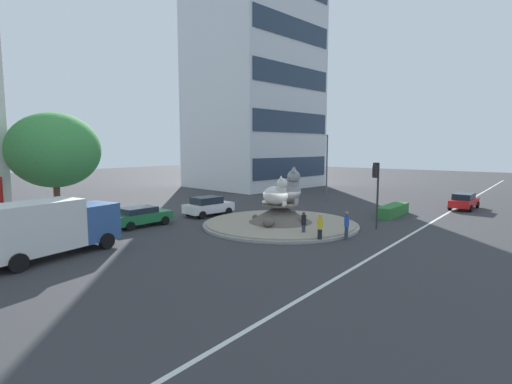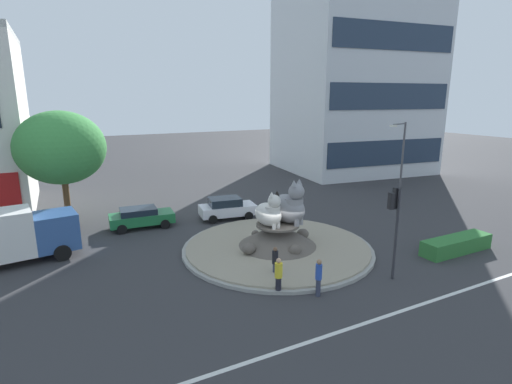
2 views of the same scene
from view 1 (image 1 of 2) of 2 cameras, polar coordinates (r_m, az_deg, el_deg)
ground_plane at (r=28.98m, az=3.54°, el=-4.88°), size 160.00×160.00×0.00m
lane_centreline at (r=25.34m, az=19.74°, el=-6.92°), size 112.00×0.20×0.01m
roundabout_island at (r=28.88m, az=3.55°, el=-3.88°), size 11.31×11.31×1.61m
cat_statue_white at (r=28.04m, az=3.02°, el=-0.30°), size 1.58×2.26×2.17m
cat_statue_grey at (r=29.12m, az=4.49°, el=0.34°), size 2.26×3.03×2.72m
traffic_light_mast at (r=28.56m, az=17.02°, el=1.60°), size 0.78×0.46×4.65m
office_tower at (r=58.82m, az=-0.29°, el=18.54°), size 17.40×15.98×35.90m
clipped_hedge_strip at (r=34.83m, az=19.21°, el=-2.55°), size 4.83×1.20×0.90m
broadleaf_tree_behind_island at (r=29.71m, az=-27.20°, el=5.40°), size 5.90×5.90×8.03m
streetlight_arm at (r=41.40m, az=10.17°, el=4.16°), size 2.13×0.72×7.00m
pedestrian_black_shirt at (r=25.51m, az=6.93°, el=-4.52°), size 0.31×0.31×1.62m
pedestrian_yellow_shirt at (r=24.13m, az=9.25°, el=-5.04°), size 0.36×0.36×1.75m
pedestrian_blue_shirt at (r=24.99m, az=12.99°, el=-4.61°), size 0.30×0.30×1.79m
sedan_on_far_lane at (r=41.18m, az=27.93°, el=-1.13°), size 4.51×2.07×1.48m
hatchback_near_shophouse at (r=33.16m, az=-6.95°, el=-2.00°), size 4.35×2.57×1.60m
parked_car_right at (r=29.81m, az=-16.41°, el=-3.33°), size 4.44×2.32×1.41m
delivery_box_truck at (r=23.02m, az=-28.19°, el=-4.51°), size 7.64×3.26×3.00m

